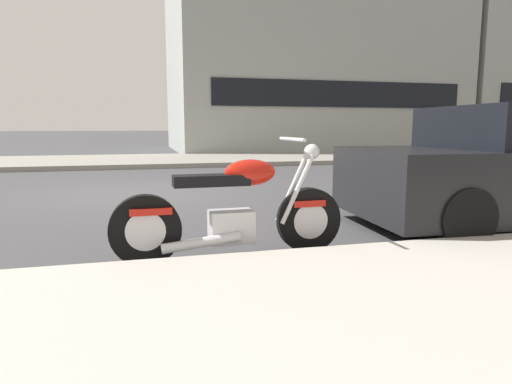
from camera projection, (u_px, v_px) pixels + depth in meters
name	position (u px, v px, depth m)	size (l,w,h in m)	color
ground_plane	(140.00, 193.00, 8.27)	(260.00, 260.00, 0.00)	#3D3D3F
sidewalk_far_curb	(444.00, 155.00, 18.15)	(120.00, 5.00, 0.14)	gray
parking_stall_stripe	(142.00, 252.00, 4.32)	(0.12, 2.20, 0.01)	silver
parked_motorcycle	(234.00, 213.00, 4.10)	(2.17, 0.62, 1.11)	black
townhouse_mid_block	(302.00, 37.00, 23.54)	(13.54, 10.30, 11.77)	#939993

